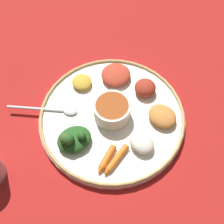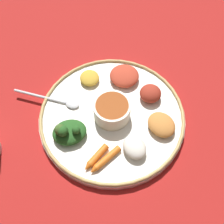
{
  "view_description": "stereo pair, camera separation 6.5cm",
  "coord_description": "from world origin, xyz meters",
  "px_view_note": "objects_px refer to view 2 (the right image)",
  "views": [
    {
      "loc": [
        -0.17,
        0.29,
        0.59
      ],
      "look_at": [
        0.0,
        0.0,
        0.03
      ],
      "focal_mm": 43.9,
      "sensor_mm": 36.0,
      "label": 1
    },
    {
      "loc": [
        -0.22,
        0.25,
        0.59
      ],
      "look_at": [
        0.0,
        0.0,
        0.03
      ],
      "focal_mm": 43.9,
      "sensor_mm": 36.0,
      "label": 2
    }
  ],
  "objects_px": {
    "spoon": "(57,101)",
    "carrot_outer": "(105,160)",
    "center_bowl": "(112,110)",
    "greens_pile": "(68,132)",
    "carrot_near_spoon": "(96,157)"
  },
  "relations": [
    {
      "from": "center_bowl",
      "to": "spoon",
      "type": "xyz_separation_m",
      "value": [
        0.13,
        0.06,
        -0.02
      ]
    },
    {
      "from": "spoon",
      "to": "greens_pile",
      "type": "height_order",
      "value": "greens_pile"
    },
    {
      "from": "center_bowl",
      "to": "carrot_outer",
      "type": "relative_size",
      "value": 1.02
    },
    {
      "from": "carrot_near_spoon",
      "to": "spoon",
      "type": "bearing_deg",
      "value": -13.99
    },
    {
      "from": "center_bowl",
      "to": "spoon",
      "type": "relative_size",
      "value": 0.54
    },
    {
      "from": "greens_pile",
      "to": "carrot_near_spoon",
      "type": "xyz_separation_m",
      "value": [
        -0.09,
        -0.0,
        -0.01
      ]
    },
    {
      "from": "center_bowl",
      "to": "greens_pile",
      "type": "distance_m",
      "value": 0.11
    },
    {
      "from": "greens_pile",
      "to": "carrot_outer",
      "type": "height_order",
      "value": "greens_pile"
    },
    {
      "from": "carrot_near_spoon",
      "to": "carrot_outer",
      "type": "distance_m",
      "value": 0.02
    },
    {
      "from": "spoon",
      "to": "carrot_near_spoon",
      "type": "distance_m",
      "value": 0.18
    },
    {
      "from": "greens_pile",
      "to": "carrot_near_spoon",
      "type": "bearing_deg",
      "value": -179.66
    },
    {
      "from": "center_bowl",
      "to": "greens_pile",
      "type": "height_order",
      "value": "greens_pile"
    },
    {
      "from": "spoon",
      "to": "carrot_outer",
      "type": "xyz_separation_m",
      "value": [
        -0.2,
        0.03,
        0.0
      ]
    },
    {
      "from": "center_bowl",
      "to": "carrot_near_spoon",
      "type": "xyz_separation_m",
      "value": [
        -0.05,
        0.11,
        -0.02
      ]
    },
    {
      "from": "spoon",
      "to": "greens_pile",
      "type": "relative_size",
      "value": 1.62
    }
  ]
}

